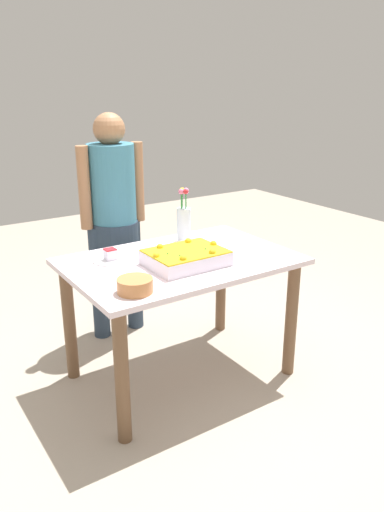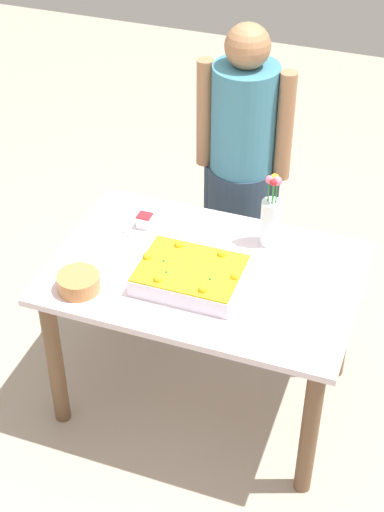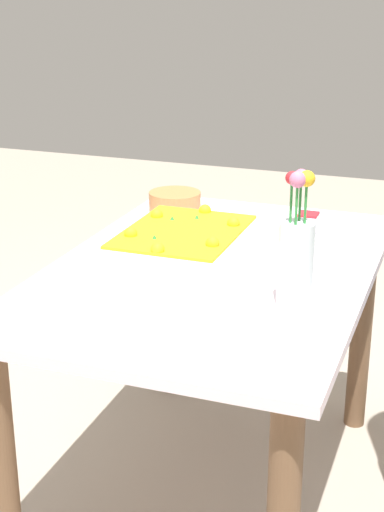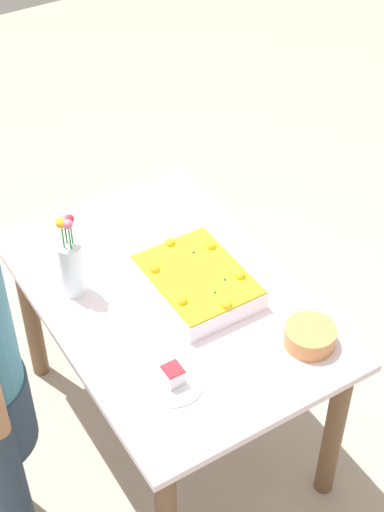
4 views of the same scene
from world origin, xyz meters
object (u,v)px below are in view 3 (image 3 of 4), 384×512
Objects in this scene: serving_plate_with_slice at (308,230)px; fruit_bowl at (175,202)px; sheet_cake at (183,244)px; cake_knife at (216,339)px; flower_vase at (296,256)px.

fruit_bowl is (-0.09, -0.46, 0.02)m from serving_plate_with_slice.
sheet_cake reaches higher than fruit_bowl.
cake_knife is 1.08× the size of fruit_bowl.
cake_knife is 0.55× the size of flower_vase.
flower_vase is 1.95× the size of fruit_bowl.
serving_plate_with_slice is at bearing -171.27° from flower_vase.
serving_plate_with_slice is 0.76m from cake_knife.
sheet_cake is 0.43m from flower_vase.
fruit_bowl reaches higher than cake_knife.
flower_vase is at bearing 139.01° from cake_knife.
flower_vase is (0.53, 0.08, 0.11)m from serving_plate_with_slice.
sheet_cake is at bearing -165.61° from cake_knife.
fruit_bowl is at bearing -100.97° from serving_plate_with_slice.
flower_vase reaches higher than fruit_bowl.
cake_knife is 0.29m from flower_vase.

